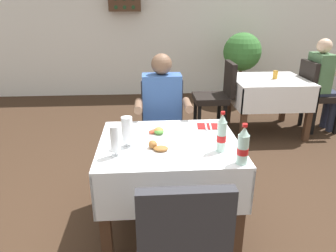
# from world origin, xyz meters

# --- Properties ---
(ground_plane) EXTENTS (11.00, 11.00, 0.00)m
(ground_plane) POSITION_xyz_m (0.00, 0.00, 0.00)
(ground_plane) COLOR #382619
(back_wall) EXTENTS (11.00, 0.12, 2.73)m
(back_wall) POSITION_xyz_m (0.00, 4.06, 1.37)
(back_wall) COLOR white
(back_wall) RESTS_ON ground
(main_dining_table) EXTENTS (1.00, 0.86, 0.75)m
(main_dining_table) POSITION_xyz_m (0.10, 0.03, 0.57)
(main_dining_table) COLOR white
(main_dining_table) RESTS_ON ground
(chair_far_diner_seat) EXTENTS (0.44, 0.50, 0.97)m
(chair_far_diner_seat) POSITION_xyz_m (0.10, 0.85, 0.55)
(chair_far_diner_seat) COLOR #2D2D33
(chair_far_diner_seat) RESTS_ON ground
(chair_near_camera_side) EXTENTS (0.44, 0.50, 0.97)m
(chair_near_camera_side) POSITION_xyz_m (0.10, -0.80, 0.55)
(chair_near_camera_side) COLOR #2D2D33
(chair_near_camera_side) RESTS_ON ground
(seated_diner_far) EXTENTS (0.50, 0.46, 1.26)m
(seated_diner_far) POSITION_xyz_m (0.08, 0.74, 0.71)
(seated_diner_far) COLOR #282D42
(seated_diner_far) RESTS_ON ground
(plate_near_camera) EXTENTS (0.23, 0.23, 0.07)m
(plate_near_camera) POSITION_xyz_m (0.02, -0.13, 0.76)
(plate_near_camera) COLOR white
(plate_near_camera) RESTS_ON main_dining_table
(plate_far_diner) EXTENTS (0.25, 0.25, 0.06)m
(plate_far_diner) POSITION_xyz_m (0.03, 0.16, 0.76)
(plate_far_diner) COLOR white
(plate_far_diner) RESTS_ON main_dining_table
(beer_glass_left) EXTENTS (0.08, 0.08, 0.22)m
(beer_glass_left) POSITION_xyz_m (-0.20, -0.04, 0.86)
(beer_glass_left) COLOR white
(beer_glass_left) RESTS_ON main_dining_table
(beer_glass_middle) EXTENTS (0.07, 0.07, 0.21)m
(beer_glass_middle) POSITION_xyz_m (-0.26, -0.18, 0.86)
(beer_glass_middle) COLOR white
(beer_glass_middle) RESTS_ON main_dining_table
(cola_bottle_primary) EXTENTS (0.07, 0.07, 0.26)m
(cola_bottle_primary) POSITION_xyz_m (0.52, -0.34, 0.86)
(cola_bottle_primary) COLOR silver
(cola_bottle_primary) RESTS_ON main_dining_table
(cola_bottle_secondary) EXTENTS (0.06, 0.06, 0.28)m
(cola_bottle_secondary) POSITION_xyz_m (0.43, -0.16, 0.87)
(cola_bottle_secondary) COLOR silver
(cola_bottle_secondary) RESTS_ON main_dining_table
(napkin_cutlery_set) EXTENTS (0.18, 0.19, 0.01)m
(napkin_cutlery_set) POSITION_xyz_m (0.43, 0.29, 0.75)
(napkin_cutlery_set) COLOR maroon
(napkin_cutlery_set) RESTS_ON main_dining_table
(background_dining_table) EXTENTS (0.96, 0.87, 0.75)m
(background_dining_table) POSITION_xyz_m (1.57, 1.96, 0.56)
(background_dining_table) COLOR white
(background_dining_table) RESTS_ON ground
(background_chair_left) EXTENTS (0.50, 0.44, 0.97)m
(background_chair_left) POSITION_xyz_m (0.88, 1.96, 0.55)
(background_chair_left) COLOR black
(background_chair_left) RESTS_ON ground
(background_chair_right) EXTENTS (0.50, 0.44, 0.97)m
(background_chair_right) POSITION_xyz_m (2.26, 1.96, 0.55)
(background_chair_right) COLOR black
(background_chair_right) RESTS_ON ground
(background_patron) EXTENTS (0.46, 0.50, 1.26)m
(background_patron) POSITION_xyz_m (2.31, 1.96, 0.71)
(background_patron) COLOR #282D42
(background_patron) RESTS_ON ground
(background_table_tumbler) EXTENTS (0.06, 0.06, 0.11)m
(background_table_tumbler) POSITION_xyz_m (1.64, 1.94, 0.80)
(background_table_tumbler) COLOR #C68928
(background_table_tumbler) RESTS_ON background_dining_table
(potted_plant_corner) EXTENTS (0.65, 0.65, 1.23)m
(potted_plant_corner) POSITION_xyz_m (1.60, 3.33, 0.80)
(potted_plant_corner) COLOR brown
(potted_plant_corner) RESTS_ON ground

